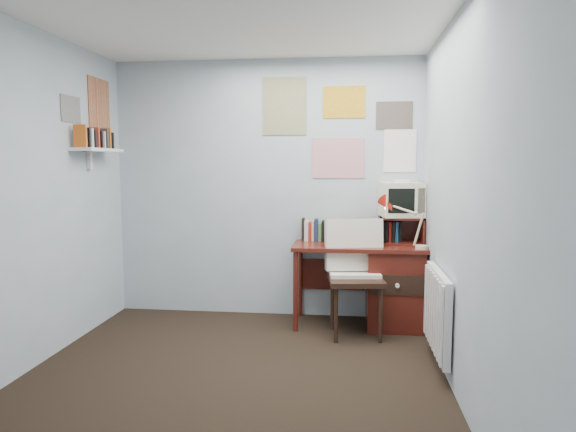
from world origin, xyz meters
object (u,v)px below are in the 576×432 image
tv_riser (401,230)px  crt_tv (401,198)px  desk_lamp (422,226)px  wall_shelf (98,150)px  desk_chair (356,280)px  radiator (438,311)px  desk (388,283)px

tv_riser → crt_tv: crt_tv is taller
desk_lamp → wall_shelf: wall_shelf is taller
desk_lamp → crt_tv: (-0.15, 0.32, 0.22)m
desk_chair → radiator: bearing=-53.4°
crt_tv → radiator: bearing=-89.9°
desk_lamp → crt_tv: crt_tv is taller
radiator → desk_lamp: bearing=91.5°
tv_riser → radiator: tv_riser is taller
desk_chair → crt_tv: crt_tv is taller
radiator → wall_shelf: bearing=169.1°
desk_chair → radiator: desk_chair is taller
desk → wall_shelf: wall_shelf is taller
desk → radiator: desk is taller
desk → desk_chair: desk_chair is taller
desk_lamp → crt_tv: 0.41m
tv_riser → desk_chair: bearing=-135.2°
tv_riser → crt_tv: (-0.00, 0.02, 0.30)m
desk → tv_riser: tv_riser is taller
desk_chair → desk_lamp: 0.75m
desk → desk_lamp: desk_lamp is taller
desk_chair → crt_tv: size_ratio=2.71×
crt_tv → wall_shelf: 2.77m
desk → crt_tv: crt_tv is taller
crt_tv → wall_shelf: (-2.69, -0.51, 0.44)m
desk_chair → desk_lamp: bearing=5.2°
crt_tv → wall_shelf: bearing=-178.4°
desk_lamp → tv_riser: bearing=116.8°
tv_riser → wall_shelf: size_ratio=0.65×
wall_shelf → desk_chair: bearing=1.9°
desk → crt_tv: size_ratio=3.30×
desk → desk_lamp: size_ratio=2.92×
desk → tv_riser: size_ratio=3.00×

